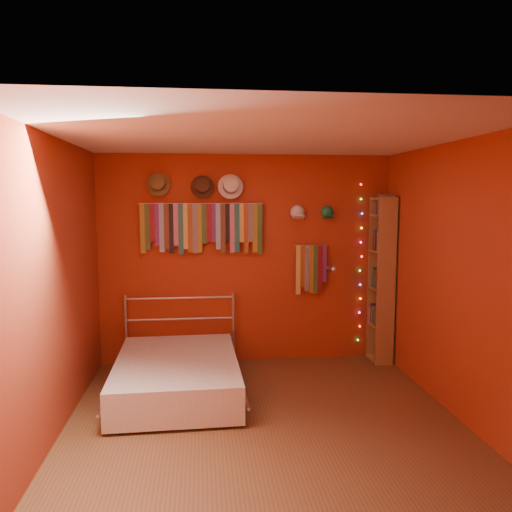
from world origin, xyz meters
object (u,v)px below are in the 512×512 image
object	(u,v)px
tie_rack	(202,226)
reading_lamp	(333,269)
bookshelf	(385,279)
bed	(177,375)

from	to	relation	value
tie_rack	reading_lamp	size ratio (longest dim) A/B	4.78
reading_lamp	tie_rack	bearing A→B (deg)	173.69
tie_rack	reading_lamp	bearing A→B (deg)	-6.31
bookshelf	bed	xyz separation A→B (m)	(-2.46, -0.78, -0.81)
tie_rack	bed	size ratio (longest dim) A/B	0.81
bookshelf	reading_lamp	bearing A→B (deg)	-178.71
bed	reading_lamp	bearing A→B (deg)	21.91
reading_lamp	bookshelf	size ratio (longest dim) A/B	0.15
tie_rack	bookshelf	size ratio (longest dim) A/B	0.72
bed	bookshelf	bearing A→B (deg)	16.52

